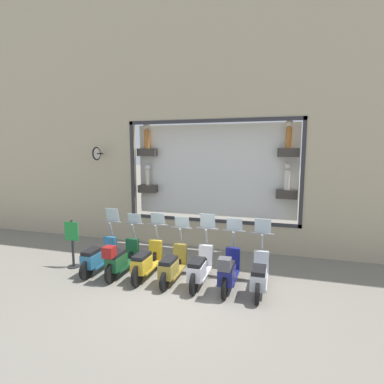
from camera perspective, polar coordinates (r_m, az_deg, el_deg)
ground_plane at (r=7.68m, az=-2.62°, el=-18.41°), size 120.00×120.00×0.00m
building_facade at (r=10.58m, az=3.96°, el=19.65°), size 1.17×36.00×10.86m
scooter_silver_0 at (r=7.63m, az=12.72°, el=-15.22°), size 1.80×0.61×1.65m
scooter_navy_1 at (r=7.64m, az=6.95°, el=-14.66°), size 1.81×0.60×1.61m
scooter_white_2 at (r=7.85m, az=1.50°, el=-14.23°), size 1.81×0.60×1.69m
scooter_olive_3 at (r=8.06m, az=-3.78°, el=-13.84°), size 1.79×0.60×1.55m
scooter_yellow_4 at (r=8.33m, az=-8.69°, el=-12.97°), size 1.81×0.60×1.62m
scooter_green_5 at (r=8.59m, az=-13.48°, el=-12.24°), size 1.80×0.61×1.56m
scooter_teal_6 at (r=9.03m, az=-17.44°, el=-11.65°), size 1.80×0.61×1.68m
shop_sign_post at (r=9.51m, az=-21.84°, el=-8.92°), size 0.36×0.45×1.41m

